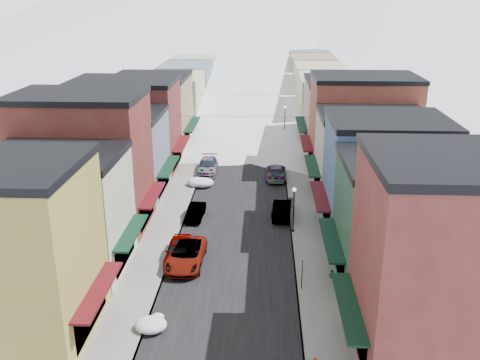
# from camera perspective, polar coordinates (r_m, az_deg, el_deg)

# --- Properties ---
(road) EXTENTS (10.00, 160.00, 0.01)m
(road) POSITION_cam_1_polar(r_m,az_deg,el_deg) (86.87, 1.00, 5.67)
(road) COLOR black
(road) RESTS_ON ground
(sidewalk_left) EXTENTS (3.20, 160.00, 0.15)m
(sidewalk_left) POSITION_cam_1_polar(r_m,az_deg,el_deg) (87.29, -3.36, 5.75)
(sidewalk_left) COLOR gray
(sidewalk_left) RESTS_ON ground
(sidewalk_right) EXTENTS (3.20, 160.00, 0.15)m
(sidewalk_right) POSITION_cam_1_polar(r_m,az_deg,el_deg) (86.91, 5.37, 5.64)
(sidewalk_right) COLOR gray
(sidewalk_right) RESTS_ON ground
(curb_left) EXTENTS (0.10, 160.00, 0.15)m
(curb_left) POSITION_cam_1_polar(r_m,az_deg,el_deg) (87.15, -2.34, 5.75)
(curb_left) COLOR slate
(curb_left) RESTS_ON ground
(curb_right) EXTENTS (0.10, 160.00, 0.15)m
(curb_right) POSITION_cam_1_polar(r_m,az_deg,el_deg) (86.85, 4.35, 5.66)
(curb_right) COLOR slate
(curb_right) RESTS_ON ground
(bldg_l_yellow) EXTENTS (11.30, 8.70, 11.50)m
(bldg_l_yellow) POSITION_cam_1_polar(r_m,az_deg,el_deg) (35.65, -23.90, -7.00)
(bldg_l_yellow) COLOR #AB9B3F
(bldg_l_yellow) RESTS_ON ground
(bldg_l_cream) EXTENTS (11.30, 8.20, 9.50)m
(bldg_l_cream) POSITION_cam_1_polar(r_m,az_deg,el_deg) (43.08, -18.90, -3.28)
(bldg_l_cream) COLOR beige
(bldg_l_cream) RESTS_ON ground
(bldg_l_brick_near) EXTENTS (12.30, 8.20, 12.50)m
(bldg_l_brick_near) POSITION_cam_1_polar(r_m,az_deg,el_deg) (49.80, -16.39, 1.85)
(bldg_l_brick_near) COLOR maroon
(bldg_l_brick_near) RESTS_ON ground
(bldg_l_grayblue) EXTENTS (11.30, 9.20, 9.00)m
(bldg_l_grayblue) POSITION_cam_1_polar(r_m,az_deg,el_deg) (57.90, -13.14, 2.74)
(bldg_l_grayblue) COLOR slate
(bldg_l_grayblue) RESTS_ON ground
(bldg_l_brick_far) EXTENTS (13.30, 9.20, 11.00)m
(bldg_l_brick_far) POSITION_cam_1_polar(r_m,az_deg,el_deg) (66.29, -12.00, 5.80)
(bldg_l_brick_far) COLOR maroon
(bldg_l_brick_far) RESTS_ON ground
(bldg_l_tan) EXTENTS (11.30, 11.20, 10.00)m
(bldg_l_tan) POSITION_cam_1_polar(r_m,az_deg,el_deg) (75.66, -9.39, 7.24)
(bldg_l_tan) COLOR #9B7B66
(bldg_l_tan) RESTS_ON ground
(bldg_r_brick_near) EXTENTS (12.30, 9.20, 12.50)m
(bldg_r_brick_near) POSITION_cam_1_polar(r_m,az_deg,el_deg) (32.85, 22.55, -8.10)
(bldg_r_brick_near) COLOR maroon
(bldg_r_brick_near) RESTS_ON ground
(bldg_r_green) EXTENTS (11.30, 9.20, 9.50)m
(bldg_r_green) POSITION_cam_1_polar(r_m,az_deg,el_deg) (41.07, 17.62, -4.26)
(bldg_r_green) COLOR #224733
(bldg_r_green) RESTS_ON ground
(bldg_r_blue) EXTENTS (11.30, 9.20, 10.50)m
(bldg_r_blue) POSITION_cam_1_polar(r_m,az_deg,el_deg) (49.06, 15.16, 0.47)
(bldg_r_blue) COLOR #3E5C8C
(bldg_r_blue) RESTS_ON ground
(bldg_r_cream) EXTENTS (12.30, 9.20, 9.00)m
(bldg_r_cream) POSITION_cam_1_polar(r_m,az_deg,el_deg) (57.78, 13.79, 2.65)
(bldg_r_cream) COLOR beige
(bldg_r_cream) RESTS_ON ground
(bldg_r_brick_far) EXTENTS (13.30, 9.20, 11.50)m
(bldg_r_brick_far) POSITION_cam_1_polar(r_m,az_deg,el_deg) (66.11, 12.90, 5.92)
(bldg_r_brick_far) COLOR brown
(bldg_r_brick_far) RESTS_ON ground
(bldg_r_tan) EXTENTS (11.30, 11.20, 9.50)m
(bldg_r_tan) POSITION_cam_1_polar(r_m,az_deg,el_deg) (75.80, 10.85, 6.98)
(bldg_r_tan) COLOR #A07F69
(bldg_r_tan) RESTS_ON ground
(distant_blocks) EXTENTS (34.00, 55.00, 8.00)m
(distant_blocks) POSITION_cam_1_polar(r_m,az_deg,el_deg) (108.66, 1.40, 10.59)
(distant_blocks) COLOR gray
(distant_blocks) RESTS_ON ground
(mountain_ridge) EXTENTS (670.00, 340.00, 34.00)m
(mountain_ridge) POSITION_cam_1_polar(r_m,az_deg,el_deg) (302.40, -1.52, 18.19)
(mountain_ridge) COLOR silver
(mountain_ridge) RESTS_ON ground
(overhead_cables) EXTENTS (16.40, 15.04, 0.04)m
(overhead_cables) POSITION_cam_1_polar(r_m,az_deg,el_deg) (73.33, 0.72, 8.06)
(overhead_cables) COLOR black
(overhead_cables) RESTS_ON ground
(car_white_suv) EXTENTS (2.93, 6.12, 1.69)m
(car_white_suv) POSITION_cam_1_polar(r_m,az_deg,el_deg) (43.18, -5.80, -7.94)
(car_white_suv) COLOR white
(car_white_suv) RESTS_ON ground
(car_silver_sedan) EXTENTS (2.14, 5.09, 1.72)m
(car_silver_sedan) POSITION_cam_1_polar(r_m,az_deg,el_deg) (43.86, -6.56, -7.49)
(car_silver_sedan) COLOR #9A9EA2
(car_silver_sedan) RESTS_ON ground
(car_dark_hatch) EXTENTS (1.64, 4.13, 1.34)m
(car_dark_hatch) POSITION_cam_1_polar(r_m,az_deg,el_deg) (51.57, -4.76, -3.42)
(car_dark_hatch) COLOR black
(car_dark_hatch) RESTS_ON ground
(car_silver_wagon) EXTENTS (2.41, 5.69, 1.64)m
(car_silver_wagon) POSITION_cam_1_polar(r_m,az_deg,el_deg) (64.59, -3.46, 1.52)
(car_silver_wagon) COLOR gray
(car_silver_wagon) RESTS_ON ground
(car_green_sedan) EXTENTS (1.97, 4.95, 1.60)m
(car_green_sedan) POSITION_cam_1_polar(r_m,az_deg,el_deg) (51.80, 4.48, -3.14)
(car_green_sedan) COLOR black
(car_green_sedan) RESTS_ON ground
(car_gray_suv) EXTENTS (2.00, 4.08, 1.34)m
(car_gray_suv) POSITION_cam_1_polar(r_m,az_deg,el_deg) (52.47, 4.30, -2.99)
(car_gray_suv) COLOR #9CA0A5
(car_gray_suv) RESTS_ON ground
(car_black_sedan) EXTENTS (2.37, 5.71, 1.65)m
(car_black_sedan) POSITION_cam_1_polar(r_m,az_deg,el_deg) (62.47, 3.86, 0.89)
(car_black_sedan) COLOR black
(car_black_sedan) RESTS_ON ground
(car_lane_silver) EXTENTS (2.29, 4.57, 1.49)m
(car_lane_silver) POSITION_cam_1_polar(r_m,az_deg,el_deg) (89.59, -0.36, 6.58)
(car_lane_silver) COLOR #989BA0
(car_lane_silver) RESTS_ON ground
(car_lane_white) EXTENTS (2.44, 5.13, 1.41)m
(car_lane_white) POSITION_cam_1_polar(r_m,az_deg,el_deg) (94.88, 1.53, 7.28)
(car_lane_white) COLOR white
(car_lane_white) RESTS_ON ground
(parking_sign) EXTENTS (0.06, 0.31, 2.30)m
(parking_sign) POSITION_cam_1_polar(r_m,az_deg,el_deg) (39.41, 6.64, -9.75)
(parking_sign) COLOR black
(parking_sign) RESTS_ON sidewalk_right
(trash_can) EXTENTS (0.54, 0.54, 0.91)m
(trash_can) POSITION_cam_1_polar(r_m,az_deg,el_deg) (54.05, 5.39, -2.40)
(trash_can) COLOR #5B5D60
(trash_can) RESTS_ON sidewalk_right
(streetlamp_near) EXTENTS (0.35, 0.35, 4.18)m
(streetlamp_near) POSITION_cam_1_polar(r_m,az_deg,el_deg) (47.85, 5.76, -2.56)
(streetlamp_near) COLOR black
(streetlamp_near) RESTS_ON sidewalk_right
(streetlamp_far) EXTENTS (0.41, 0.41, 4.96)m
(streetlamp_far) POSITION_cam_1_polar(r_m,az_deg,el_deg) (78.64, 4.81, 6.60)
(streetlamp_far) COLOR black
(streetlamp_far) RESTS_ON sidewalk_right
(planter_far) EXTENTS (0.53, 0.53, 0.67)m
(planter_far) POSITION_cam_1_polar(r_m,az_deg,el_deg) (41.56, 9.73, -9.86)
(planter_far) COLOR #2F5A29
(planter_far) RESTS_ON sidewalk_right
(snow_pile_near) EXTENTS (2.08, 2.48, 0.88)m
(snow_pile_near) POSITION_cam_1_polar(r_m,az_deg,el_deg) (36.06, -9.43, -14.93)
(snow_pile_near) COLOR white
(snow_pile_near) RESTS_ON ground
(snow_pile_mid) EXTENTS (2.36, 2.66, 1.00)m
(snow_pile_mid) POSITION_cam_1_polar(r_m,az_deg,el_deg) (59.95, -3.94, -0.27)
(snow_pile_mid) COLOR white
(snow_pile_mid) RESTS_ON ground
(snow_pile_far) EXTENTS (2.40, 2.67, 1.01)m
(snow_pile_far) POSITION_cam_1_polar(r_m,az_deg,el_deg) (60.11, -4.49, -0.22)
(snow_pile_far) COLOR white
(snow_pile_far) RESTS_ON ground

